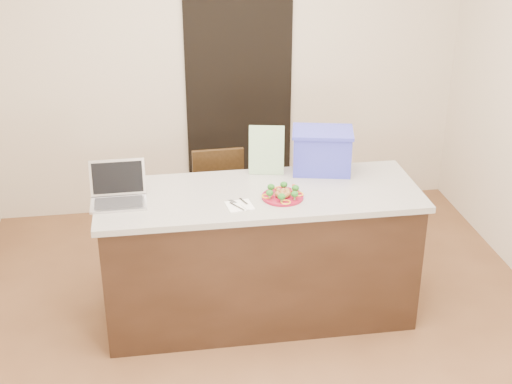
{
  "coord_description": "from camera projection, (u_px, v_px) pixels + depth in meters",
  "views": [
    {
      "loc": [
        -0.64,
        -3.8,
        2.84
      ],
      "look_at": [
        -0.03,
        0.2,
        0.95
      ],
      "focal_mm": 50.0,
      "sensor_mm": 36.0,
      "label": 1
    }
  ],
  "objects": [
    {
      "name": "doorway",
      "position": [
        239.0,
        98.0,
        6.06
      ],
      "size": [
        0.9,
        0.02,
        2.0
      ],
      "primitive_type": "cube",
      "color": "black",
      "rests_on": "ground"
    },
    {
      "name": "laptop",
      "position": [
        118.0,
        191.0,
        4.39
      ],
      "size": [
        0.34,
        0.27,
        0.24
      ],
      "rotation": [
        0.0,
        0.0,
        0.01
      ],
      "color": "#BBBABF",
      "rests_on": "island"
    },
    {
      "name": "plate",
      "position": [
        283.0,
        196.0,
        4.45
      ],
      "size": [
        0.26,
        0.26,
        0.02
      ],
      "rotation": [
        0.0,
        0.0,
        0.3
      ],
      "color": "maroon",
      "rests_on": "island"
    },
    {
      "name": "yogurt_bottle",
      "position": [
        294.0,
        191.0,
        4.48
      ],
      "size": [
        0.03,
        0.03,
        0.07
      ],
      "rotation": [
        0.0,
        0.0,
        0.35
      ],
      "color": "white",
      "rests_on": "island"
    },
    {
      "name": "knife",
      "position": [
        245.0,
        205.0,
        4.33
      ],
      "size": [
        0.05,
        0.17,
        0.01
      ],
      "rotation": [
        0.0,
        0.0,
        0.36
      ],
      "color": "white",
      "rests_on": "napkin"
    },
    {
      "name": "fork",
      "position": [
        236.0,
        204.0,
        4.35
      ],
      "size": [
        0.08,
        0.17,
        0.0
      ],
      "rotation": [
        0.0,
        0.0,
        0.56
      ],
      "color": "#BBBCC0",
      "rests_on": "napkin"
    },
    {
      "name": "leaflet",
      "position": [
        266.0,
        150.0,
        4.73
      ],
      "size": [
        0.24,
        0.1,
        0.33
      ],
      "primitive_type": "cube",
      "rotation": [
        -0.14,
        0.0,
        -0.21
      ],
      "color": "silver",
      "rests_on": "island"
    },
    {
      "name": "napkin",
      "position": [
        240.0,
        206.0,
        4.34
      ],
      "size": [
        0.17,
        0.17,
        0.01
      ],
      "primitive_type": "cube",
      "rotation": [
        0.0,
        0.0,
        0.14
      ],
      "color": "white",
      "rests_on": "island"
    },
    {
      "name": "room_shell",
      "position": [
        266.0,
        98.0,
        4.01
      ],
      "size": [
        4.0,
        4.0,
        4.0
      ],
      "color": "white",
      "rests_on": "ground"
    },
    {
      "name": "meatballs",
      "position": [
        283.0,
        193.0,
        4.44
      ],
      "size": [
        0.11,
        0.11,
        0.04
      ],
      "color": "#915E2A",
      "rests_on": "plate"
    },
    {
      "name": "chair",
      "position": [
        220.0,
        201.0,
        5.38
      ],
      "size": [
        0.4,
        0.4,
        0.88
      ],
      "rotation": [
        0.0,
        0.0,
        0.03
      ],
      "color": "#392411",
      "rests_on": "ground"
    },
    {
      "name": "pepper_rings",
      "position": [
        283.0,
        195.0,
        4.44
      ],
      "size": [
        0.27,
        0.27,
        0.01
      ],
      "color": "orange",
      "rests_on": "plate"
    },
    {
      "name": "ground",
      "position": [
        265.0,
        334.0,
        4.69
      ],
      "size": [
        4.0,
        4.0,
        0.0
      ],
      "primitive_type": "plane",
      "color": "brown",
      "rests_on": "ground"
    },
    {
      "name": "broccoli",
      "position": [
        283.0,
        190.0,
        4.43
      ],
      "size": [
        0.22,
        0.22,
        0.04
      ],
      "color": "#154C14",
      "rests_on": "plate"
    },
    {
      "name": "blue_box",
      "position": [
        322.0,
        151.0,
        4.78
      ],
      "size": [
        0.45,
        0.37,
        0.29
      ],
      "rotation": [
        0.0,
        0.0,
        -0.22
      ],
      "color": "#3035AF",
      "rests_on": "island"
    },
    {
      "name": "island",
      "position": [
        259.0,
        255.0,
        4.72
      ],
      "size": [
        2.06,
        0.76,
        0.92
      ],
      "color": "black",
      "rests_on": "ground"
    }
  ]
}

